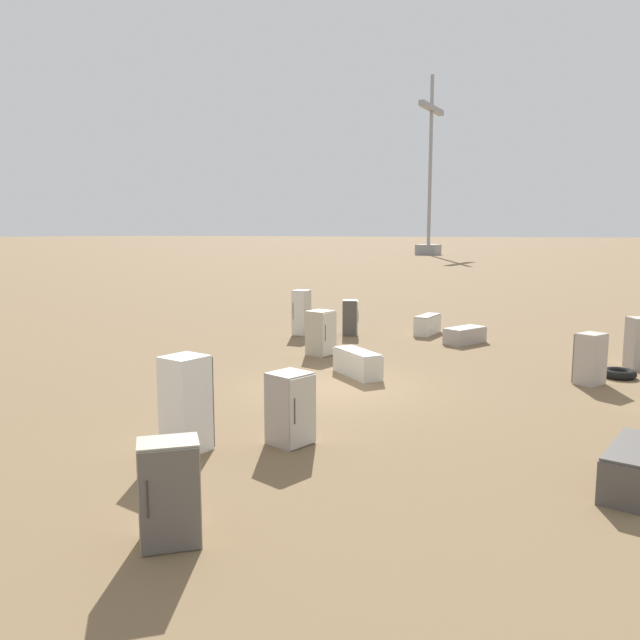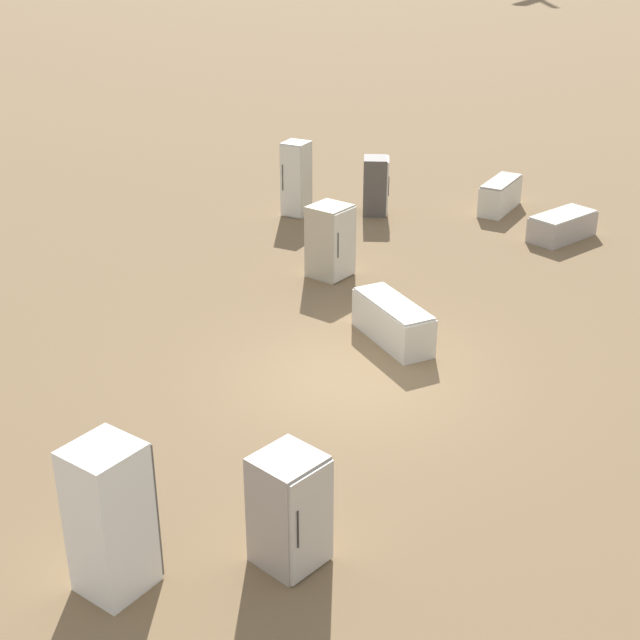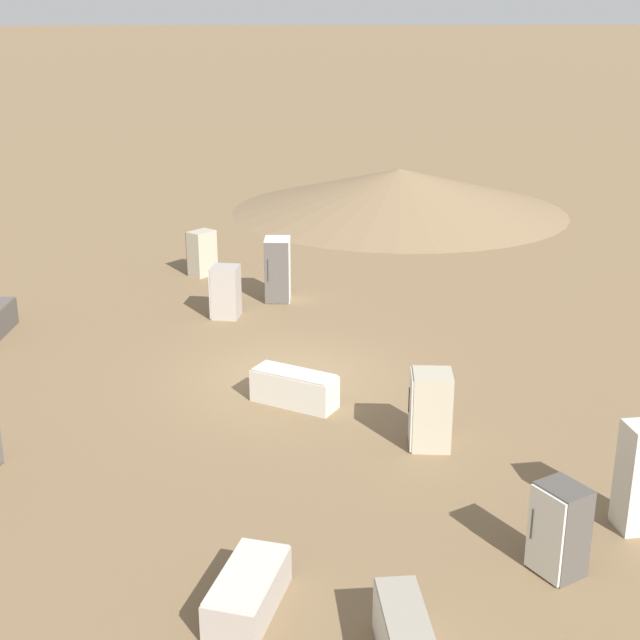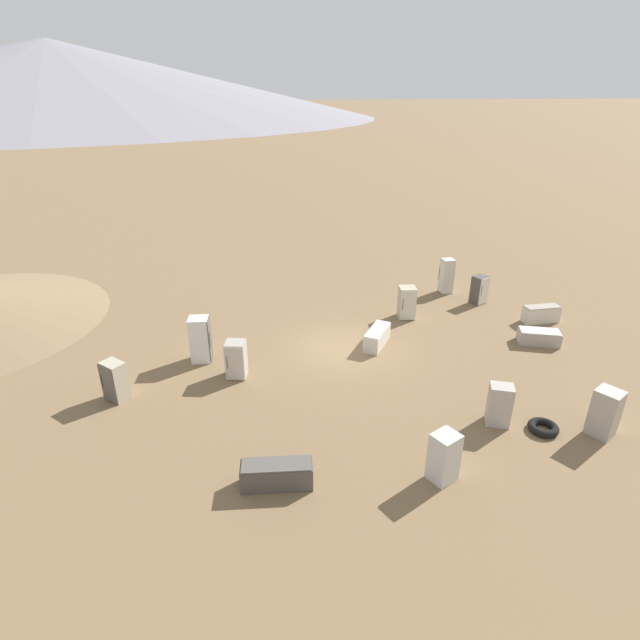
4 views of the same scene
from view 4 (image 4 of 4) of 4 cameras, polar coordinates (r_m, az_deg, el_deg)
ground_plane at (r=20.79m, az=2.44°, el=-3.23°), size 1000.00×1000.00×0.00m
mountain_ridge_0 at (r=224.13m, az=-28.24°, el=23.14°), size 235.70×235.70×26.27m
discarded_fridge_0 at (r=22.98m, az=23.73°, el=-1.77°), size 1.83×1.32×0.60m
discarded_fridge_1 at (r=18.76m, az=-9.57°, el=-4.46°), size 0.86×0.88×1.42m
discarded_fridge_2 at (r=14.11m, az=-4.96°, el=-17.17°), size 2.00×0.90×0.74m
discarded_fridge_3 at (r=26.13m, az=17.75°, el=3.32°), size 0.89×0.85×1.42m
discarded_fridge_4 at (r=20.02m, az=-13.50°, el=-2.17°), size 0.86×0.79×1.83m
discarded_fridge_5 at (r=17.85m, az=29.81°, el=-9.16°), size 0.98×0.98×1.56m
discarded_fridge_6 at (r=23.59m, az=9.89°, el=1.98°), size 0.86×0.88×1.50m
discarded_fridge_7 at (r=14.42m, az=13.95°, el=-14.94°), size 0.89×0.87×1.47m
discarded_fridge_8 at (r=18.59m, az=-22.40°, el=-6.46°), size 0.96×0.97×1.41m
discarded_fridge_9 at (r=21.01m, az=6.53°, el=-1.94°), size 1.58×1.87×0.74m
discarded_fridge_10 at (r=25.10m, az=23.93°, el=0.64°), size 1.67×0.61×0.78m
discarded_fridge_11 at (r=17.02m, az=19.81°, el=-9.08°), size 0.89×0.84×1.40m
discarded_fridge_12 at (r=26.99m, az=14.25°, el=4.90°), size 0.66×0.59×1.82m
scrap_tire at (r=17.52m, az=24.15°, el=-11.15°), size 0.94×0.94×0.24m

